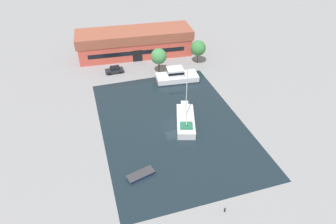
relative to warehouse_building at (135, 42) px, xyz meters
name	(u,v)px	position (x,y,z in m)	size (l,w,h in m)	color
ground_plane	(172,125)	(0.14, -31.42, -3.32)	(440.00, 440.00, 0.00)	gray
water_canal	(172,125)	(0.14, -31.42, -3.32)	(25.41, 36.12, 0.01)	black
warehouse_building	(135,42)	(0.00, 0.00, 0.00)	(29.92, 11.04, 6.55)	#C64C3D
quay_tree_near_building	(159,56)	(3.22, -11.46, 0.85)	(3.65, 3.65, 6.01)	brown
quay_tree_by_water	(198,48)	(13.84, -9.34, 0.56)	(3.76, 3.76, 5.77)	brown
parked_car	(114,70)	(-6.88, -8.61, -2.51)	(4.21, 1.74, 1.63)	#1E2328
sailboat_moored	(186,120)	(2.59, -31.74, -2.54)	(5.72, 10.43, 12.70)	silver
motor_cruiser	(177,76)	(5.97, -16.35, -2.20)	(9.77, 5.07, 3.14)	white
small_dinghy	(141,175)	(-8.20, -41.82, -3.07)	(4.50, 2.65, 0.49)	#19234C
mooring_bollard	(225,210)	(1.11, -51.24, -2.93)	(0.22, 0.22, 0.73)	black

